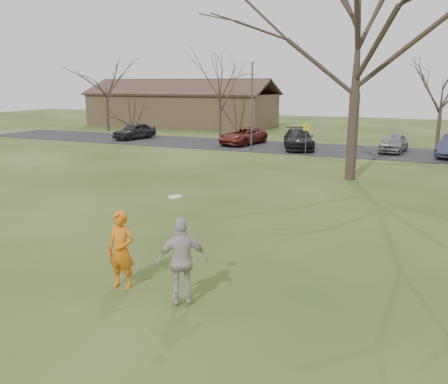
# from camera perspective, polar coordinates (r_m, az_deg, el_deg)

# --- Properties ---
(ground) EXTENTS (120.00, 120.00, 0.00)m
(ground) POSITION_cam_1_polar(r_m,az_deg,el_deg) (11.02, -8.56, -11.99)
(ground) COLOR #1E380F
(ground) RESTS_ON ground
(parking_strip) EXTENTS (62.00, 6.50, 0.04)m
(parking_strip) POSITION_cam_1_polar(r_m,az_deg,el_deg) (34.15, 14.34, 4.88)
(parking_strip) COLOR black
(parking_strip) RESTS_ON ground
(player_defender) EXTENTS (0.70, 0.48, 1.83)m
(player_defender) POSITION_cam_1_polar(r_m,az_deg,el_deg) (11.07, -12.37, -6.90)
(player_defender) COLOR #D16411
(player_defender) RESTS_ON ground
(car_0) EXTENTS (2.39, 4.25, 1.36)m
(car_0) POSITION_cam_1_polar(r_m,az_deg,el_deg) (40.67, -10.83, 7.31)
(car_0) COLOR black
(car_0) RESTS_ON parking_strip
(car_2) EXTENTS (2.93, 4.94, 1.29)m
(car_2) POSITION_cam_1_polar(r_m,az_deg,el_deg) (36.44, 2.29, 6.82)
(car_2) COLOR #591A14
(car_2) RESTS_ON parking_strip
(car_3) EXTENTS (3.48, 5.31, 1.43)m
(car_3) POSITION_cam_1_polar(r_m,az_deg,el_deg) (34.30, 9.04, 6.40)
(car_3) COLOR black
(car_3) RESTS_ON parking_strip
(car_4) EXTENTS (1.94, 3.91, 1.28)m
(car_4) POSITION_cam_1_polar(r_m,az_deg,el_deg) (34.27, 19.93, 5.66)
(car_4) COLOR slate
(car_4) RESTS_ON parking_strip
(catching_play) EXTENTS (1.15, 1.00, 2.35)m
(catching_play) POSITION_cam_1_polar(r_m,az_deg,el_deg) (9.98, -5.10, -8.30)
(catching_play) COLOR #B4A6A1
(catching_play) RESTS_ON ground
(building) EXTENTS (20.60, 8.50, 5.14)m
(building) POSITION_cam_1_polar(r_m,az_deg,el_deg) (52.98, -5.15, 10.09)
(building) COLOR #8C6D4C
(building) RESTS_ON ground
(lamp_post) EXTENTS (0.34, 0.34, 6.27)m
(lamp_post) POSITION_cam_1_polar(r_m,az_deg,el_deg) (32.95, 3.43, 11.88)
(lamp_post) COLOR #47474C
(lamp_post) RESTS_ON ground
(sign_yellow) EXTENTS (0.35, 0.35, 2.08)m
(sign_yellow) POSITION_cam_1_polar(r_m,az_deg,el_deg) (31.45, 9.94, 7.05)
(sign_yellow) COLOR #47474C
(sign_yellow) RESTS_ON ground
(big_tree) EXTENTS (9.00, 9.00, 14.00)m
(big_tree) POSITION_cam_1_polar(r_m,az_deg,el_deg) (23.76, 16.07, 18.28)
(big_tree) COLOR #352821
(big_tree) RESTS_ON ground
(small_tree_row) EXTENTS (55.00, 5.90, 8.50)m
(small_tree_row) POSITION_cam_1_polar(r_m,az_deg,el_deg) (38.48, 22.53, 10.98)
(small_tree_row) COLOR #352821
(small_tree_row) RESTS_ON ground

